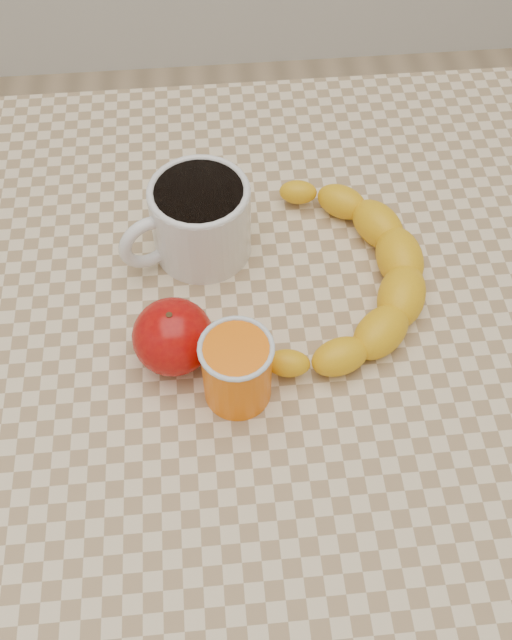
{
  "coord_description": "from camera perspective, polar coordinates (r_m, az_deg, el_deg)",
  "views": [
    {
      "loc": [
        -0.04,
        -0.4,
        1.35
      ],
      "look_at": [
        0.0,
        0.0,
        0.77
      ],
      "focal_mm": 40.0,
      "sensor_mm": 36.0,
      "label": 1
    }
  ],
  "objects": [
    {
      "name": "coffee_mug",
      "position": [
        0.75,
        -4.65,
        8.13
      ],
      "size": [
        0.16,
        0.14,
        0.09
      ],
      "color": "silver",
      "rests_on": "table"
    },
    {
      "name": "banana",
      "position": [
        0.74,
        6.61,
        3.57
      ],
      "size": [
        0.4,
        0.44,
        0.05
      ],
      "primitive_type": null,
      "rotation": [
        0.0,
        0.0,
        -0.34
      ],
      "color": "yellow",
      "rests_on": "table"
    },
    {
      "name": "table",
      "position": [
        0.79,
        -0.0,
        -4.38
      ],
      "size": [
        0.8,
        0.8,
        0.75
      ],
      "color": "beige",
      "rests_on": "ground"
    },
    {
      "name": "ground",
      "position": [
        1.41,
        -0.0,
        -18.27
      ],
      "size": [
        3.0,
        3.0,
        0.0
      ],
      "primitive_type": "plane",
      "color": "tan",
      "rests_on": "ground"
    },
    {
      "name": "apple",
      "position": [
        0.68,
        -6.67,
        -1.33
      ],
      "size": [
        0.09,
        0.09,
        0.07
      ],
      "color": "#900407",
      "rests_on": "table"
    },
    {
      "name": "orange_juice_glass",
      "position": [
        0.65,
        -1.54,
        -3.97
      ],
      "size": [
        0.07,
        0.07,
        0.08
      ],
      "color": "orange",
      "rests_on": "table"
    }
  ]
}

